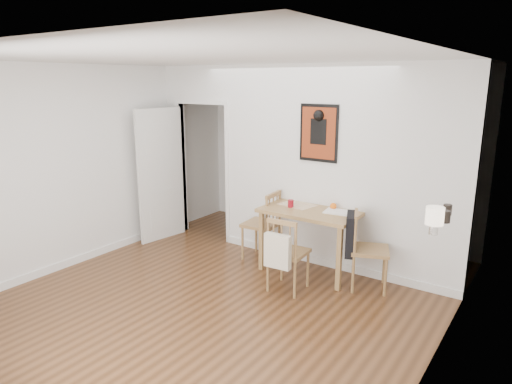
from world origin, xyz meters
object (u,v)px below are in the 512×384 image
Objects in this scene: red_glass at (291,204)px; bookshelf at (248,171)px; fireplace at (435,282)px; ceramic_jar_b at (448,210)px; orange_fruit at (333,206)px; dining_table at (311,217)px; chair_front at (288,253)px; chair_right at (368,249)px; mantel_lamp at (435,218)px; ceramic_jar_a at (445,217)px; chair_left at (261,225)px; notebook at (338,212)px.

bookshelf is at bearing 140.09° from red_glass.
fireplace is 0.69m from ceramic_jar_b.
orange_fruit is at bearing -28.50° from bookshelf.
dining_table is 0.69m from chair_front.
chair_front is (-0.75, -0.57, -0.02)m from chair_right.
bookshelf is (-1.90, 1.30, 0.16)m from dining_table.
dining_table is 14.54× the size of orange_fruit.
orange_fruit is at bearing 23.62° from red_glass.
red_glass reaches higher than orange_fruit.
red_glass is 1.16× the size of orange_fruit.
mantel_lamp is at bearing -87.05° from ceramic_jar_b.
ceramic_jar_a reaches higher than chair_right.
red_glass is at bearing 158.30° from fireplace.
chair_front is at bearing -103.44° from orange_fruit.
chair_left is at bearing -48.87° from bookshelf.
mantel_lamp is at bearing -90.41° from ceramic_jar_a.
orange_fruit is at bearing 140.89° from notebook.
ceramic_jar_b is at bearing -25.36° from chair_right.
chair_left is at bearing -180.00° from dining_table.
chair_left is 2.61m from fireplace.
mantel_lamp is at bearing -41.18° from notebook.
notebook is (0.34, 0.06, 0.11)m from dining_table.
chair_left is 2.70m from ceramic_jar_a.
chair_right is 0.94m from chair_front.
chair_left is at bearing 160.99° from fireplace.
bookshelf reaches higher than orange_fruit.
red_glass is at bearing 117.83° from chair_front.
chair_right is 1.12m from red_glass.
notebook is (1.10, 0.06, 0.35)m from chair_left.
red_glass is 2.13m from ceramic_jar_a.
mantel_lamp is at bearing -49.35° from chair_right.
ceramic_jar_a is at bearing -4.04° from chair_front.
orange_fruit is (0.23, 0.15, 0.14)m from dining_table.
orange_fruit reaches higher than chair_front.
orange_fruit is 1.78m from ceramic_jar_a.
fireplace reaches higher than chair_front.
red_glass is 0.53m from orange_fruit.
chair_left is 2.85m from mantel_lamp.
fireplace is at bearing -40.42° from chair_right.
notebook is at bearing 164.71° from chair_right.
notebook is at bearing 2.90° from chair_left.
dining_table is at bearing 146.19° from mantel_lamp.
dining_table is at bearing 93.41° from chair_front.
ceramic_jar_b is at bearing -26.59° from bookshelf.
bookshelf is 1.43× the size of fireplace.
bookshelf reaches higher than ceramic_jar_b.
dining_table is 0.83m from chair_right.
mantel_lamp is 2.34× the size of ceramic_jar_b.
fireplace is (0.92, -0.78, 0.14)m from chair_right.
red_glass is 0.41× the size of mantel_lamp.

